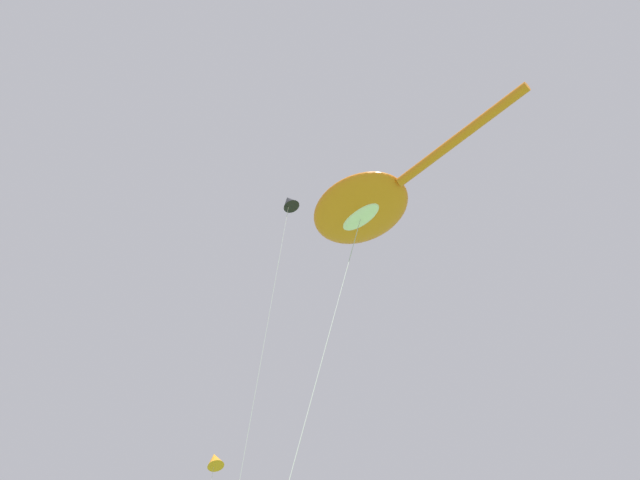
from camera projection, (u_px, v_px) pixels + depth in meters
The scene contains 3 objects.
big_show_kite at pixel (365, 207), 23.52m from camera, with size 6.49×9.19×19.69m.
small_kite_triangle_green at pixel (289, 205), 26.36m from camera, with size 2.44×1.05×21.98m.
small_kite_stunt_black at pixel (215, 461), 36.60m from camera, with size 2.64×2.78×19.50m.
Camera 1 is at (-6.15, -3.21, 1.56)m, focal length 36.22 mm.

